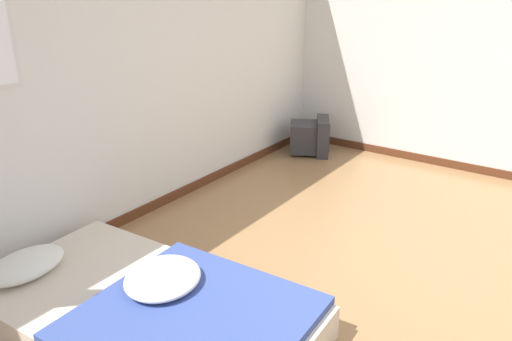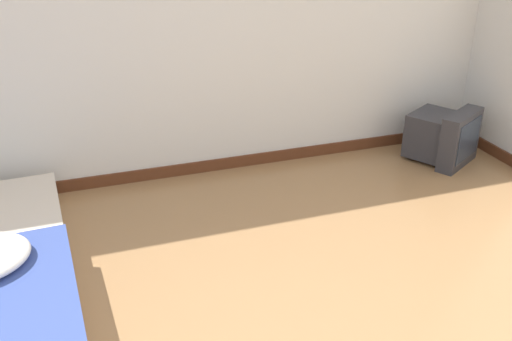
# 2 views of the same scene
# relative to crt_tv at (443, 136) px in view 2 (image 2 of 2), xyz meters

# --- Properties ---
(wall_back) EXTENTS (7.85, 0.08, 2.60)m
(wall_back) POSITION_rel_crt_tv_xyz_m (-2.27, 0.44, 1.08)
(wall_back) COLOR silver
(wall_back) RESTS_ON ground_plane
(crt_tv) EXTENTS (0.60, 0.61, 0.43)m
(crt_tv) POSITION_rel_crt_tv_xyz_m (0.00, 0.00, 0.00)
(crt_tv) COLOR #333338
(crt_tv) RESTS_ON ground_plane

